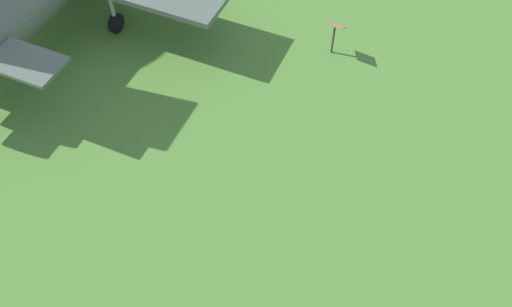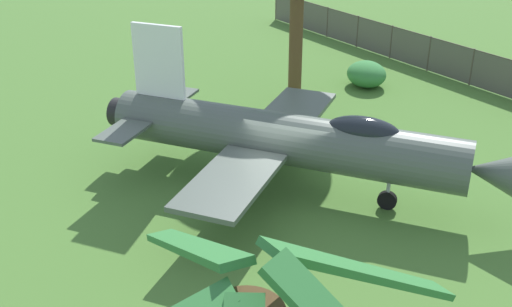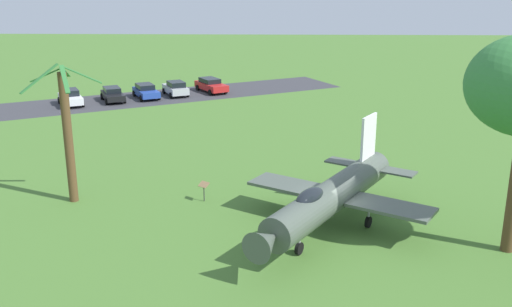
{
  "view_description": "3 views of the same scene",
  "coord_description": "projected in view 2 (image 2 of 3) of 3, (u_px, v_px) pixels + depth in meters",
  "views": [
    {
      "loc": [
        15.2,
        3.14,
        11.14
      ],
      "look_at": [
        8.07,
        4.11,
        1.5
      ],
      "focal_mm": 38.44,
      "sensor_mm": 36.0,
      "label": 1
    },
    {
      "loc": [
        3.85,
        17.38,
        9.95
      ],
      "look_at": [
        1.05,
        0.97,
        1.84
      ],
      "focal_mm": 43.24,
      "sensor_mm": 36.0,
      "label": 2
    },
    {
      "loc": [
        -27.58,
        3.08,
        12.5
      ],
      "look_at": [
        8.07,
        4.11,
        1.5
      ],
      "focal_mm": 40.98,
      "sensor_mm": 36.0,
      "label": 3
    }
  ],
  "objects": [
    {
      "name": "ground_plane",
      "position": [
        282.0,
        189.0,
        20.34
      ],
      "size": [
        200.0,
        200.0,
        0.0
      ],
      "primitive_type": "plane",
      "color": "#47722D"
    },
    {
      "name": "display_jet",
      "position": [
        294.0,
        139.0,
        19.41
      ],
      "size": [
        12.41,
        9.45,
        5.08
      ],
      "rotation": [
        0.0,
        0.0,
        2.6
      ],
      "color": "#4C564C",
      "rests_on": "ground_plane"
    },
    {
      "name": "shrub_near_fence",
      "position": [
        366.0,
        74.0,
        29.09
      ],
      "size": [
        1.81,
        2.08,
        1.19
      ],
      "color": "#387F3D",
      "rests_on": "ground_plane"
    }
  ]
}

